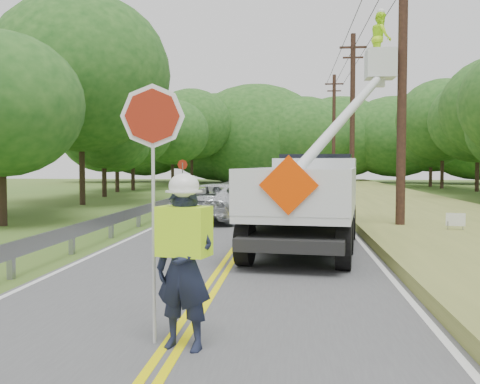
{
  "coord_description": "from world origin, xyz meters",
  "views": [
    {
      "loc": [
        1.49,
        -9.28,
        2.3
      ],
      "look_at": [
        0.0,
        6.0,
        1.5
      ],
      "focal_mm": 40.85,
      "sensor_mm": 36.0,
      "label": 1
    }
  ],
  "objects": [
    {
      "name": "bucket_truck",
      "position": [
        2.16,
        6.58,
        1.63
      ],
      "size": [
        4.6,
        7.95,
        7.18
      ],
      "color": "black",
      "rests_on": "road"
    },
    {
      "name": "yard_sign",
      "position": [
        6.38,
        7.68,
        0.58
      ],
      "size": [
        0.55,
        0.16,
        0.81
      ],
      "color": "white",
      "rests_on": "ground"
    },
    {
      "name": "suv_silver",
      "position": [
        -1.38,
        12.41,
        0.76
      ],
      "size": [
        3.5,
        5.75,
        1.49
      ],
      "primitive_type": "imported",
      "rotation": [
        0.0,
        0.0,
        2.94
      ],
      "color": "silver",
      "rests_on": "road"
    },
    {
      "name": "stop_sign_permanent",
      "position": [
        -4.16,
        18.25,
        1.66
      ],
      "size": [
        0.49,
        0.26,
        2.51
      ],
      "color": "gray",
      "rests_on": "ground"
    },
    {
      "name": "tall_grass_verge",
      "position": [
        7.1,
        14.0,
        0.15
      ],
      "size": [
        7.0,
        96.0,
        0.3
      ],
      "primitive_type": "cube",
      "color": "olive",
      "rests_on": "ground"
    },
    {
      "name": "flagger",
      "position": [
        0.16,
        -2.74,
        1.18
      ],
      "size": [
        1.24,
        0.65,
        3.27
      ],
      "color": "#191E33",
      "rests_on": "road"
    },
    {
      "name": "utility_poles",
      "position": [
        5.0,
        17.02,
        5.27
      ],
      "size": [
        1.6,
        43.3,
        10.0
      ],
      "color": "black",
      "rests_on": "ground"
    },
    {
      "name": "ground",
      "position": [
        0.0,
        0.0,
        0.0
      ],
      "size": [
        140.0,
        140.0,
        0.0
      ],
      "primitive_type": "plane",
      "color": "#3A6222",
      "rests_on": "ground"
    },
    {
      "name": "suv_darkgrey",
      "position": [
        -1.43,
        23.52,
        0.71
      ],
      "size": [
        2.07,
        4.81,
        1.38
      ],
      "primitive_type": "imported",
      "rotation": [
        0.0,
        0.0,
        3.17
      ],
      "color": "#3B3F43",
      "rests_on": "road"
    },
    {
      "name": "guardrail",
      "position": [
        -4.02,
        14.91,
        0.55
      ],
      "size": [
        0.18,
        48.0,
        0.77
      ],
      "color": "gray",
      "rests_on": "ground"
    },
    {
      "name": "road",
      "position": [
        0.0,
        14.0,
        0.01
      ],
      "size": [
        7.2,
        96.0,
        0.03
      ],
      "color": "#4A4A4C",
      "rests_on": "ground"
    },
    {
      "name": "treeline_horizon",
      "position": [
        0.54,
        56.22,
        5.5
      ],
      "size": [
        55.56,
        13.67,
        12.53
      ],
      "color": "#1B4918",
      "rests_on": "ground"
    },
    {
      "name": "treeline_left",
      "position": [
        -10.55,
        29.1,
        5.85
      ],
      "size": [
        10.46,
        57.87,
        11.63
      ],
      "color": "#332319",
      "rests_on": "ground"
    }
  ]
}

